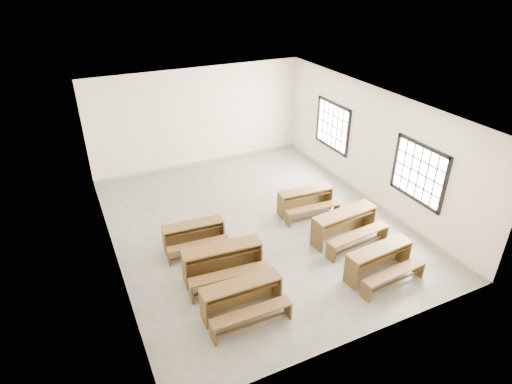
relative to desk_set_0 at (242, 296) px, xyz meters
name	(u,v)px	position (x,y,z in m)	size (l,w,h in m)	color
room	(259,149)	(1.66, 2.68, 1.73)	(8.50, 8.50, 3.20)	gray
desk_set_0	(242,296)	(0.00, 0.00, 0.00)	(1.59, 0.85, 0.71)	brown
desk_set_1	(223,260)	(0.07, 1.17, 0.03)	(1.76, 1.02, 0.76)	brown
desk_set_2	(194,234)	(-0.16, 2.46, -0.03)	(1.49, 0.85, 0.65)	brown
desk_set_3	(380,260)	(3.13, -0.24, 0.00)	(1.62, 0.93, 0.70)	brown
desk_set_4	(345,224)	(3.27, 1.20, 0.03)	(1.78, 1.05, 0.77)	brown
desk_set_5	(306,200)	(3.08, 2.71, -0.02)	(1.54, 0.87, 0.67)	brown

